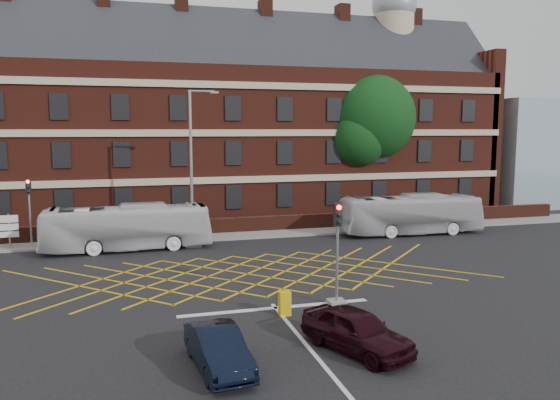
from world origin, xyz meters
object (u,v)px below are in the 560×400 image
object	(u,v)px
bus_right	(411,214)
bus_left	(127,227)
car_navy	(218,349)
utility_cabinet	(285,303)
car_maroon	(356,330)
deciduous_tree	(370,124)
street_lamp	(193,193)
traffic_light_far	(30,220)
traffic_light_near	(337,263)
direction_signs	(9,227)

from	to	relation	value
bus_right	bus_left	bearing A→B (deg)	92.17
car_navy	bus_left	bearing A→B (deg)	91.80
bus_right	utility_cabinet	xyz separation A→B (m)	(-13.10, -13.73, -0.92)
car_navy	car_maroon	bearing A→B (deg)	-5.08
utility_cabinet	car_navy	bearing A→B (deg)	-128.79
bus_right	deciduous_tree	distance (m)	10.24
street_lamp	bus_right	bearing A→B (deg)	-0.32
bus_right	car_maroon	size ratio (longest dim) A/B	2.42
deciduous_tree	traffic_light_far	distance (m)	26.58
street_lamp	traffic_light_near	bearing A→B (deg)	-71.62
car_navy	direction_signs	size ratio (longest dim) A/B	1.74
bus_left	traffic_light_far	xyz separation A→B (m)	(-5.71, 2.13, 0.38)
deciduous_tree	direction_signs	bearing A→B (deg)	-167.19
direction_signs	car_maroon	bearing A→B (deg)	-54.44
car_navy	traffic_light_far	distance (m)	21.73
bus_right	street_lamp	xyz separation A→B (m)	(-15.03, 0.08, 1.97)
direction_signs	car_navy	bearing A→B (deg)	-64.39
traffic_light_far	street_lamp	xyz separation A→B (m)	(9.68, -2.13, 1.60)
car_navy	direction_signs	bearing A→B (deg)	109.09
traffic_light_near	car_maroon	bearing A→B (deg)	-103.72
car_maroon	street_lamp	world-z (taller)	street_lamp
bus_right	traffic_light_near	size ratio (longest dim) A/B	2.35
car_navy	direction_signs	world-z (taller)	direction_signs
bus_left	traffic_light_far	world-z (taller)	traffic_light_far
deciduous_tree	bus_left	bearing A→B (deg)	-157.78
car_maroon	bus_left	bearing A→B (deg)	88.99
car_navy	traffic_light_far	xyz separation A→B (m)	(-8.33, 20.04, 1.13)
deciduous_tree	traffic_light_near	size ratio (longest dim) A/B	2.77
bus_left	traffic_light_near	world-z (taller)	traffic_light_near
bus_right	direction_signs	world-z (taller)	bus_right
deciduous_tree	street_lamp	bearing A→B (deg)	-152.87
street_lamp	direction_signs	size ratio (longest dim) A/B	4.37
traffic_light_near	utility_cabinet	xyz separation A→B (m)	(-2.44, -0.65, -1.29)
utility_cabinet	direction_signs	bearing A→B (deg)	129.09
direction_signs	utility_cabinet	xyz separation A→B (m)	(12.82, -15.77, -0.90)
bus_left	traffic_light_far	size ratio (longest dim) A/B	2.33
deciduous_tree	direction_signs	xyz separation A→B (m)	(-26.44, -6.01, -6.31)
bus_left	deciduous_tree	world-z (taller)	deciduous_tree
direction_signs	utility_cabinet	bearing A→B (deg)	-50.91
bus_right	utility_cabinet	distance (m)	19.00
traffic_light_far	street_lamp	bearing A→B (deg)	-12.38
bus_left	car_maroon	xyz separation A→B (m)	(7.22, -17.79, -0.68)
bus_right	deciduous_tree	bearing A→B (deg)	-1.35
car_navy	street_lamp	bearing A→B (deg)	79.15
bus_right	street_lamp	bearing A→B (deg)	92.08
car_navy	traffic_light_near	bearing A→B (deg)	33.11
bus_right	deciduous_tree	size ratio (longest dim) A/B	0.85
street_lamp	direction_signs	xyz separation A→B (m)	(-10.88, 1.96, -1.99)
deciduous_tree	traffic_light_near	distance (m)	24.64
traffic_light_near	utility_cabinet	bearing A→B (deg)	-165.07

